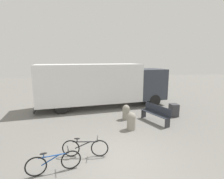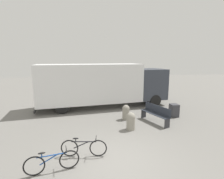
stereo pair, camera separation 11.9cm
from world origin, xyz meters
name	(u,v)px [view 2 (the right image)]	position (x,y,z in m)	size (l,w,h in m)	color
ground_plane	(117,161)	(0.00, 0.00, 0.00)	(60.00, 60.00, 0.00)	slate
delivery_truck	(102,84)	(0.31, 7.16, 1.74)	(9.72, 3.26, 3.16)	white
park_bench	(156,113)	(2.88, 3.37, 0.55)	(1.05, 2.00, 0.97)	#282D38
bicycle_near	(52,162)	(-2.14, -0.27, 0.35)	(1.68, 0.47, 0.73)	black
bicycle_middle	(84,148)	(-1.14, 0.49, 0.35)	(1.68, 0.46, 0.73)	black
bollard_near_bench	(131,120)	(1.22, 2.59, 0.48)	(0.45, 0.45, 0.91)	gray
bollard_far_bench	(126,112)	(1.35, 4.11, 0.47)	(0.43, 0.43, 0.88)	gray
utility_box	(174,110)	(4.42, 4.13, 0.39)	(0.48, 0.50, 0.78)	#38383D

